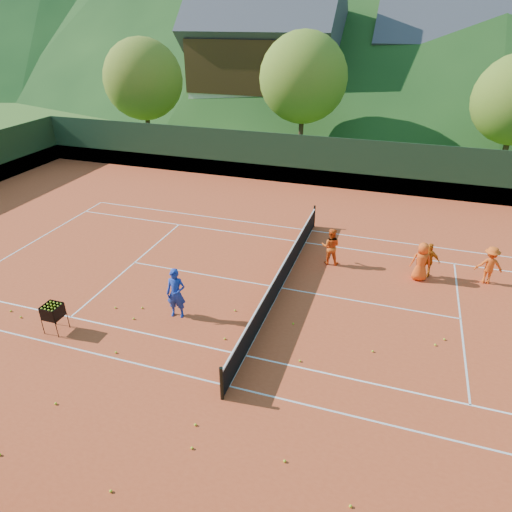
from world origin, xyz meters
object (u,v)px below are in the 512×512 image
(chalet_left, at_px, (265,58))
(chalet_mid, at_px, (444,66))
(ball_hopper, at_px, (53,312))
(coach, at_px, (176,293))
(student_a, at_px, (331,246))
(student_d, at_px, (489,265))
(student_c, at_px, (421,262))
(tennis_net, at_px, (281,277))
(student_b, at_px, (428,260))

(chalet_left, xyz_separation_m, chalet_mid, (16.00, 4.00, -0.66))
(ball_hopper, bearing_deg, coach, 30.71)
(chalet_mid, bearing_deg, chalet_left, -165.96)
(coach, height_order, chalet_left, chalet_left)
(student_a, xyz_separation_m, student_d, (6.05, 0.36, -0.02))
(student_a, bearing_deg, chalet_mid, -102.38)
(ball_hopper, xyz_separation_m, chalet_left, (-3.68, 34.88, 4.88))
(coach, xyz_separation_m, student_c, (7.87, 5.19, -0.12))
(student_c, xyz_separation_m, tennis_net, (-4.96, -2.32, -0.29))
(student_c, bearing_deg, coach, 21.80)
(student_a, height_order, student_d, student_a)
(coach, xyz_separation_m, student_d, (10.36, 5.75, -0.14))
(tennis_net, bearing_deg, student_b, 26.93)
(coach, xyz_separation_m, chalet_mid, (8.91, 36.86, 4.06))
(coach, relative_size, chalet_mid, 0.14)
(tennis_net, bearing_deg, chalet_mid, 79.99)
(chalet_mid, bearing_deg, coach, -103.59)
(student_c, xyz_separation_m, student_d, (2.49, 0.57, -0.02))
(coach, bearing_deg, student_d, 19.61)
(student_b, distance_m, student_c, 0.45)
(student_b, distance_m, tennis_net, 5.89)
(student_a, distance_m, student_d, 6.06)
(coach, distance_m, chalet_left, 33.95)
(tennis_net, distance_m, ball_hopper, 7.99)
(student_a, bearing_deg, coach, 47.24)
(student_a, bearing_deg, student_c, 172.61)
(coach, relative_size, student_b, 1.26)
(ball_hopper, relative_size, chalet_mid, 0.08)
(ball_hopper, bearing_deg, chalet_left, 96.02)
(student_b, bearing_deg, chalet_left, -48.56)
(student_b, height_order, student_c, student_c)
(student_b, bearing_deg, tennis_net, 39.23)
(student_d, xyz_separation_m, chalet_mid, (-1.45, 31.11, 4.20))
(coach, xyz_separation_m, ball_hopper, (-3.41, -2.02, -0.16))
(coach, height_order, student_b, coach)
(student_b, height_order, student_d, student_d)
(tennis_net, bearing_deg, chalet_left, 108.43)
(student_a, bearing_deg, student_d, 179.33)
(student_d, xyz_separation_m, chalet_left, (-17.45, 27.11, 4.86))
(student_d, bearing_deg, coach, 25.01)
(coach, xyz_separation_m, tennis_net, (2.91, 2.86, -0.41))
(student_b, bearing_deg, ball_hopper, 45.43)
(student_d, bearing_deg, chalet_left, -61.25)
(student_c, relative_size, student_d, 1.03)
(student_c, bearing_deg, student_b, -141.41)
(student_b, distance_m, chalet_left, 31.68)
(student_b, distance_m, ball_hopper, 13.81)
(student_a, xyz_separation_m, tennis_net, (-1.40, -2.53, -0.29))
(coach, relative_size, tennis_net, 0.15)
(student_d, relative_size, chalet_mid, 0.12)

